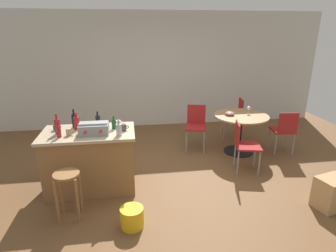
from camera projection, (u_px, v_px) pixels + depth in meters
name	position (u px, v px, depth m)	size (l,w,h in m)	color
ground_plane	(179.00, 179.00, 4.53)	(8.80, 8.80, 0.00)	brown
back_wall	(159.00, 70.00, 6.75)	(8.00, 0.10, 2.70)	beige
kitchen_island	(91.00, 160.00, 4.16)	(1.31, 0.76, 0.90)	olive
wooden_stool	(68.00, 186.00, 3.47)	(0.32, 0.32, 0.62)	olive
dining_table	(241.00, 124.00, 5.35)	(1.02, 1.02, 0.75)	black
folding_chair_near	(196.00, 124.00, 5.52)	(0.49, 0.49, 0.88)	maroon
folding_chair_far	(244.00, 143.00, 4.64)	(0.48, 0.48, 0.85)	maroon
folding_chair_left	(284.00, 129.00, 5.32)	(0.45, 0.45, 0.85)	maroon
folding_chair_right	(235.00, 115.00, 6.16)	(0.46, 0.46, 0.86)	maroon
toolbox	(94.00, 128.00, 3.91)	(0.40, 0.26, 0.17)	gray
bottle_0	(57.00, 126.00, 3.90)	(0.08, 0.08, 0.29)	maroon
bottle_1	(114.00, 124.00, 4.11)	(0.07, 0.07, 0.19)	#194C23
bottle_2	(77.00, 123.00, 4.09)	(0.08, 0.08, 0.25)	maroon
bottle_3	(74.00, 120.00, 4.18)	(0.07, 0.07, 0.27)	black
bottle_4	(98.00, 121.00, 4.21)	(0.07, 0.07, 0.23)	black
bottle_5	(59.00, 131.00, 3.78)	(0.06, 0.06, 0.22)	maroon
bottle_6	(119.00, 130.00, 3.84)	(0.08, 0.08, 0.22)	#B7B2AD
cup_0	(69.00, 132.00, 3.87)	(0.11, 0.07, 0.10)	tan
cup_1	(124.00, 127.00, 4.04)	(0.11, 0.08, 0.09)	#383838
cup_2	(56.00, 127.00, 4.07)	(0.12, 0.08, 0.08)	#383838
cup_3	(119.00, 123.00, 4.24)	(0.11, 0.08, 0.09)	white
wine_glass	(249.00, 108.00, 5.36)	(0.07, 0.07, 0.14)	silver
serving_bowl	(230.00, 113.00, 5.28)	(0.18, 0.18, 0.07)	#DB6651
cardboard_box	(331.00, 193.00, 3.74)	(0.41, 0.31, 0.44)	tan
plastic_bucket	(132.00, 217.00, 3.40)	(0.28, 0.28, 0.25)	yellow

